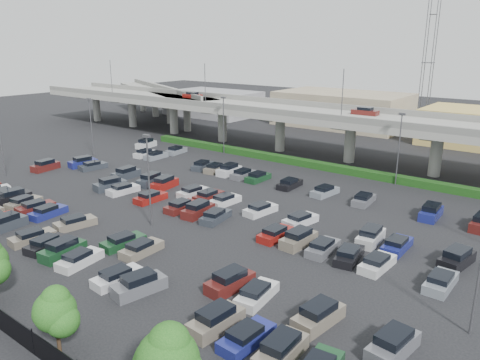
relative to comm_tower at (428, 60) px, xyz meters
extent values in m
plane|color=black|center=(-4.00, -74.00, -15.61)|extent=(280.00, 280.00, 0.00)
cube|color=gray|center=(-4.00, -42.00, -8.36)|extent=(150.00, 13.00, 1.10)
cube|color=slate|center=(-4.00, -48.25, -7.31)|extent=(150.00, 0.50, 1.00)
cube|color=slate|center=(-4.00, -35.75, -7.31)|extent=(150.00, 0.50, 1.00)
cylinder|color=gray|center=(-69.00, -42.00, -12.26)|extent=(1.80, 1.80, 6.70)
cube|color=slate|center=(-69.00, -42.00, -9.11)|extent=(2.60, 9.75, 0.50)
cylinder|color=gray|center=(-55.00, -42.00, -12.26)|extent=(1.80, 1.80, 6.70)
cube|color=slate|center=(-55.00, -42.00, -9.11)|extent=(2.60, 9.75, 0.50)
cylinder|color=gray|center=(-41.00, -42.00, -12.26)|extent=(1.80, 1.80, 6.70)
cube|color=slate|center=(-41.00, -42.00, -9.11)|extent=(2.60, 9.75, 0.50)
cylinder|color=gray|center=(-27.00, -42.00, -12.26)|extent=(1.80, 1.80, 6.70)
cube|color=slate|center=(-27.00, -42.00, -9.11)|extent=(2.60, 9.75, 0.50)
cylinder|color=gray|center=(-13.00, -42.00, -12.26)|extent=(1.80, 1.80, 6.70)
cube|color=slate|center=(-13.00, -42.00, -9.11)|extent=(2.60, 9.75, 0.50)
cylinder|color=gray|center=(1.00, -42.00, -12.26)|extent=(1.80, 1.80, 6.70)
cube|color=slate|center=(1.00, -42.00, -9.11)|extent=(2.60, 9.75, 0.50)
cylinder|color=gray|center=(15.00, -42.00, -12.26)|extent=(1.80, 1.80, 6.70)
cube|color=slate|center=(15.00, -42.00, -9.11)|extent=(2.60, 9.75, 0.50)
cube|color=maroon|center=(-38.00, -39.00, -7.40)|extent=(4.40, 1.82, 0.82)
cube|color=black|center=(-38.00, -39.00, -6.77)|extent=(2.30, 1.60, 0.50)
cube|color=#551916|center=(2.00, -39.00, -7.40)|extent=(4.40, 1.82, 0.82)
cube|color=black|center=(2.00, -39.00, -6.77)|extent=(2.30, 1.60, 0.50)
cylinder|color=#4F4F54|center=(-54.00, -48.10, -3.81)|extent=(0.14, 0.14, 8.00)
cylinder|color=#4F4F54|center=(-26.00, -48.10, -3.81)|extent=(0.14, 0.14, 8.00)
cylinder|color=#4F4F54|center=(2.00, -48.10, -3.81)|extent=(0.14, 0.14, 8.00)
cube|color=gray|center=(-56.00, -31.00, -8.36)|extent=(50.93, 30.13, 1.10)
cube|color=slate|center=(-56.00, -31.00, -7.31)|extent=(47.34, 22.43, 1.00)
cylinder|color=gray|center=(-73.22, -22.97, -12.26)|extent=(1.60, 1.60, 6.70)
cylinder|color=gray|center=(-62.34, -28.04, -12.26)|extent=(1.60, 1.60, 6.70)
cylinder|color=gray|center=(-51.47, -33.11, -12.26)|extent=(1.60, 1.60, 6.70)
cylinder|color=gray|center=(-40.59, -38.18, -12.26)|extent=(1.60, 1.60, 6.70)
cube|color=#113910|center=(-4.00, -49.00, -15.06)|extent=(66.00, 1.60, 1.10)
cylinder|color=black|center=(7.00, -102.00, -14.61)|extent=(0.10, 0.10, 2.00)
cylinder|color=#332316|center=(8.00, -100.82, -14.71)|extent=(0.26, 0.26, 1.80)
sphere|color=#144D15|center=(8.00, -100.82, -12.52)|extent=(2.79, 2.79, 2.79)
sphere|color=#144D15|center=(8.65, -100.72, -13.02)|extent=(2.19, 2.19, 2.19)
sphere|color=#144D15|center=(7.45, -100.90, -12.82)|extent=(2.19, 2.19, 2.19)
sphere|color=#144D15|center=(8.04, -100.70, -11.72)|extent=(1.89, 1.89, 1.89)
sphere|color=#144D15|center=(18.04, -100.26, -10.83)|extent=(2.33, 2.33, 2.33)
cube|color=#2F343D|center=(-15.75, -92.50, -15.09)|extent=(2.34, 4.59, 1.05)
cube|color=black|center=(-15.75, -92.50, -14.27)|extent=(1.90, 2.77, 0.65)
cube|color=#746A5B|center=(-10.25, -92.50, -15.20)|extent=(2.26, 4.56, 0.82)
cube|color=black|center=(-10.25, -92.70, -14.57)|extent=(1.83, 2.45, 0.50)
cube|color=black|center=(-7.50, -92.50, -15.20)|extent=(2.58, 4.66, 0.82)
cube|color=black|center=(-7.50, -92.70, -14.57)|extent=(1.99, 2.55, 0.50)
cube|color=#163E20|center=(-4.75, -92.50, -15.09)|extent=(2.30, 4.58, 1.05)
cube|color=black|center=(-4.75, -92.50, -14.27)|extent=(1.88, 2.76, 0.65)
cube|color=silver|center=(-2.00, -92.50, -15.20)|extent=(2.44, 4.62, 0.82)
cube|color=black|center=(-2.00, -92.70, -14.57)|extent=(1.92, 2.51, 0.50)
cube|color=silver|center=(3.50, -92.50, -15.20)|extent=(2.18, 4.53, 0.82)
cube|color=black|center=(3.50, -92.70, -14.57)|extent=(1.79, 2.42, 0.50)
cube|color=#5C5D64|center=(6.25, -92.50, -15.09)|extent=(2.68, 4.68, 1.05)
cube|color=black|center=(6.25, -92.50, -14.27)|extent=(2.10, 2.87, 0.65)
cube|color=#746A5B|center=(14.50, -92.50, -15.09)|extent=(2.14, 4.52, 1.05)
cube|color=black|center=(14.50, -92.50, -14.27)|extent=(1.79, 2.71, 0.65)
cube|color=navy|center=(17.25, -92.50, -15.20)|extent=(2.06, 4.50, 0.82)
cube|color=black|center=(17.25, -92.70, -14.57)|extent=(1.73, 2.39, 0.50)
cube|color=#746A5B|center=(20.00, -92.50, -15.09)|extent=(1.96, 4.46, 1.05)
cube|color=black|center=(20.00, -92.50, -14.27)|extent=(1.68, 2.65, 0.65)
cube|color=silver|center=(-26.75, -87.50, -15.20)|extent=(2.20, 4.54, 0.82)
cube|color=black|center=(-26.75, -87.70, -14.57)|extent=(1.80, 2.43, 0.50)
cube|color=black|center=(-24.00, -87.50, -15.09)|extent=(1.98, 4.46, 1.05)
cube|color=black|center=(-24.00, -87.50, -14.27)|extent=(1.70, 2.66, 0.65)
cube|color=#746A5B|center=(-21.25, -87.50, -15.20)|extent=(2.62, 4.66, 0.82)
cube|color=black|center=(-21.25, -87.70, -14.57)|extent=(2.01, 2.56, 0.50)
cube|color=#551916|center=(-18.50, -87.50, -15.20)|extent=(2.12, 4.52, 0.82)
cube|color=black|center=(-18.50, -87.70, -14.57)|extent=(1.76, 2.41, 0.50)
cube|color=navy|center=(-15.75, -87.50, -15.20)|extent=(2.36, 4.59, 0.82)
cube|color=black|center=(-15.75, -87.70, -14.57)|extent=(1.88, 2.48, 0.50)
cube|color=#746A5B|center=(-10.25, -87.50, -15.20)|extent=(2.59, 4.66, 0.82)
cube|color=black|center=(-10.25, -87.70, -14.57)|extent=(1.99, 2.55, 0.50)
cube|color=#163E20|center=(-2.00, -87.50, -15.20)|extent=(2.25, 4.56, 0.82)
cube|color=black|center=(-2.00, -87.70, -14.57)|extent=(1.82, 2.45, 0.50)
cube|color=#746A5B|center=(0.75, -87.50, -15.20)|extent=(1.99, 4.47, 0.82)
cube|color=black|center=(0.75, -87.70, -14.57)|extent=(1.69, 2.36, 0.50)
cube|color=#551916|center=(11.75, -87.50, -15.09)|extent=(2.28, 4.57, 1.05)
cube|color=black|center=(11.75, -87.50, -14.27)|extent=(1.87, 2.75, 0.65)
cube|color=silver|center=(14.50, -87.50, -15.20)|extent=(2.30, 4.58, 0.82)
cube|color=black|center=(14.50, -87.70, -14.57)|extent=(1.85, 2.47, 0.50)
cube|color=#746A5B|center=(20.00, -87.50, -15.09)|extent=(2.36, 4.60, 1.05)
cube|color=black|center=(20.00, -87.50, -14.27)|extent=(1.92, 2.78, 0.65)
cube|color=#5C5D64|center=(25.50, -87.50, -15.09)|extent=(2.37, 4.60, 1.05)
cube|color=black|center=(25.50, -87.50, -14.27)|extent=(1.92, 2.78, 0.65)
cube|color=#551916|center=(-35.00, -76.50, -15.09)|extent=(2.44, 4.62, 1.05)
cube|color=black|center=(-35.00, -76.50, -14.27)|extent=(1.96, 2.80, 0.65)
cube|color=#2F343D|center=(-18.50, -76.50, -15.09)|extent=(2.56, 4.65, 1.05)
cube|color=black|center=(-18.50, -76.50, -14.27)|extent=(2.03, 2.84, 0.65)
cube|color=silver|center=(-15.75, -76.50, -15.20)|extent=(2.19, 4.54, 0.82)
cube|color=black|center=(-15.75, -76.70, -14.57)|extent=(1.79, 2.43, 0.50)
cube|color=maroon|center=(-10.25, -76.50, -15.20)|extent=(1.85, 4.41, 0.82)
cube|color=black|center=(-10.25, -76.70, -14.57)|extent=(1.62, 2.31, 0.50)
cube|color=#551916|center=(-4.75, -76.50, -15.20)|extent=(1.86, 4.42, 0.82)
cube|color=black|center=(-4.75, -76.70, -14.57)|extent=(1.62, 2.31, 0.50)
cube|color=#551916|center=(-2.00, -76.50, -15.09)|extent=(2.20, 4.54, 1.05)
cube|color=black|center=(-2.00, -76.50, -14.27)|extent=(1.82, 2.73, 0.65)
cube|color=#2F343D|center=(0.75, -76.50, -15.20)|extent=(2.49, 4.63, 0.82)
cube|color=black|center=(0.75, -76.70, -14.57)|extent=(1.94, 2.52, 0.50)
cube|color=maroon|center=(9.00, -76.50, -15.20)|extent=(2.00, 4.47, 0.82)
cube|color=black|center=(9.00, -76.70, -14.57)|extent=(1.70, 2.37, 0.50)
cube|color=#746A5B|center=(11.75, -76.50, -15.09)|extent=(2.10, 4.51, 1.05)
cube|color=black|center=(11.75, -76.50, -14.27)|extent=(1.77, 2.70, 0.65)
cube|color=#5C5D64|center=(14.50, -76.50, -15.20)|extent=(1.96, 4.46, 0.82)
cube|color=black|center=(14.50, -76.70, -14.57)|extent=(1.67, 2.35, 0.50)
cube|color=black|center=(17.25, -76.50, -15.20)|extent=(2.50, 4.63, 0.82)
cube|color=black|center=(17.25, -76.70, -14.57)|extent=(1.95, 2.53, 0.50)
cube|color=silver|center=(20.00, -76.50, -15.20)|extent=(2.05, 4.49, 0.82)
cube|color=black|center=(20.00, -76.70, -14.57)|extent=(1.72, 2.38, 0.50)
cube|color=gray|center=(25.50, -76.50, -15.20)|extent=(1.87, 4.42, 0.82)
cube|color=black|center=(25.50, -76.70, -14.57)|extent=(1.63, 2.32, 0.50)
cube|color=navy|center=(-32.25, -71.50, -15.09)|extent=(2.46, 4.62, 1.05)
cube|color=black|center=(-32.25, -71.50, -14.27)|extent=(1.97, 2.81, 0.65)
cube|color=#2F343D|center=(-29.50, -71.50, -15.20)|extent=(2.38, 4.60, 0.82)
cube|color=black|center=(-29.50, -71.70, -14.57)|extent=(1.89, 2.49, 0.50)
cube|color=#2F343D|center=(-21.25, -71.50, -15.09)|extent=(2.00, 4.47, 1.05)
cube|color=black|center=(-21.25, -71.50, -14.27)|extent=(1.71, 2.67, 0.65)
cube|color=#2F343D|center=(-15.75, -71.50, -15.09)|extent=(2.44, 4.62, 1.05)
cube|color=black|center=(-15.75, -71.50, -14.27)|extent=(1.96, 2.81, 0.65)
cube|color=maroon|center=(-13.00, -71.50, -15.09)|extent=(2.46, 4.62, 1.05)
cube|color=black|center=(-13.00, -71.50, -14.27)|extent=(1.97, 2.81, 0.65)
cube|color=silver|center=(-7.50, -71.50, -15.20)|extent=(2.23, 4.55, 0.82)
cube|color=black|center=(-7.50, -71.70, -14.57)|extent=(1.81, 2.44, 0.50)
cube|color=#551916|center=(-4.75, -71.50, -15.20)|extent=(1.82, 4.40, 0.82)
cube|color=black|center=(-4.75, -71.70, -14.57)|extent=(1.60, 2.30, 0.50)
cube|color=silver|center=(-2.00, -71.50, -15.20)|extent=(2.12, 4.52, 0.82)
cube|color=black|center=(-2.00, -71.70, -14.57)|extent=(1.76, 2.41, 0.50)
cube|color=silver|center=(3.50, -71.50, -15.20)|extent=(2.37, 4.60, 0.82)
cube|color=black|center=(3.50, -71.70, -14.57)|extent=(1.88, 2.49, 0.50)
cube|color=silver|center=(9.00, -71.50, -15.20)|extent=(2.53, 4.64, 0.82)
cube|color=black|center=(9.00, -71.70, -14.57)|extent=(1.97, 2.54, 0.50)
cube|color=silver|center=(17.25, -71.50, -15.09)|extent=(2.17, 4.53, 1.05)
cube|color=black|center=(17.25, -71.50, -14.27)|extent=(1.81, 2.72, 0.65)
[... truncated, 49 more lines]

